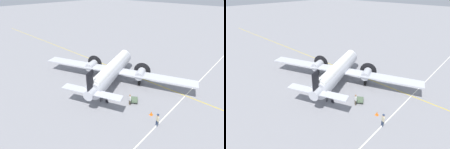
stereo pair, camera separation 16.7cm
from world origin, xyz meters
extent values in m
plane|color=gray|center=(0.00, 0.00, 0.00)|extent=(300.00, 300.00, 0.00)
cube|color=gold|center=(0.00, -4.92, 0.00)|extent=(120.00, 0.16, 0.01)
cube|color=silver|center=(-11.43, 0.00, 0.00)|extent=(0.16, 120.00, 0.01)
cylinder|color=silver|center=(0.00, 0.00, 2.40)|extent=(7.56, 14.51, 2.60)
cylinder|color=white|center=(0.00, 0.00, 3.11)|extent=(6.58, 13.58, 1.82)
sphere|color=silver|center=(2.56, -6.80, 2.40)|extent=(2.47, 2.47, 2.47)
cylinder|color=silver|center=(-2.56, 6.80, 2.53)|extent=(2.34, 3.16, 1.43)
cube|color=black|center=(-2.75, 7.30, 4.35)|extent=(0.69, 1.54, 2.99)
cube|color=silver|center=(-2.69, 7.13, 2.66)|extent=(8.85, 4.47, 0.10)
cube|color=silver|center=(0.38, -1.00, 2.07)|extent=(26.91, 11.99, 0.20)
cylinder|color=silver|center=(4.90, 0.44, 2.09)|extent=(2.21, 2.83, 1.43)
cylinder|color=black|center=(5.38, -0.83, 2.09)|extent=(2.82, 1.10, 3.00)
sphere|color=black|center=(5.42, -0.95, 2.09)|extent=(0.50, 0.50, 0.50)
cylinder|color=silver|center=(-3.97, -2.90, 2.09)|extent=(2.21, 2.83, 1.43)
cylinder|color=black|center=(-3.49, -4.18, 2.09)|extent=(2.82, 1.10, 3.00)
sphere|color=black|center=(-3.45, -4.29, 2.09)|extent=(0.50, 0.50, 0.50)
cylinder|color=#4C4C51|center=(4.81, 0.68, 1.04)|extent=(0.18, 0.18, 0.97)
cylinder|color=black|center=(4.81, 0.68, 0.55)|extent=(0.67, 1.14, 1.10)
cylinder|color=#4C4C51|center=(-4.06, -2.67, 1.04)|extent=(0.18, 0.18, 0.97)
cylinder|color=black|center=(-4.06, -2.67, 0.55)|extent=(0.67, 1.14, 1.10)
cylinder|color=#4C4C51|center=(2.00, -5.31, 0.79)|extent=(0.14, 0.14, 0.88)
cylinder|color=black|center=(2.00, -5.31, 0.35)|extent=(0.42, 0.72, 0.70)
cylinder|color=navy|center=(-11.31, 4.07, 0.43)|extent=(0.12, 0.12, 0.85)
cylinder|color=navy|center=(-11.53, 4.20, 0.43)|extent=(0.12, 0.12, 0.85)
cube|color=beige|center=(-11.42, 4.13, 1.17)|extent=(0.45, 0.38, 0.64)
sphere|color=tan|center=(-11.42, 4.13, 1.64)|extent=(0.28, 0.28, 0.28)
cylinder|color=beige|center=(-11.20, 4.01, 1.14)|extent=(0.10, 0.10, 0.61)
cylinder|color=beige|center=(-11.64, 4.26, 1.14)|extent=(0.10, 0.10, 0.61)
cube|color=black|center=(-11.47, 4.05, 1.25)|extent=(0.05, 0.03, 0.41)
cylinder|color=navy|center=(-11.42, 4.13, 1.76)|extent=(0.41, 0.41, 0.07)
cylinder|color=#473D2D|center=(-6.38, 3.05, 0.43)|extent=(0.12, 0.12, 0.85)
cylinder|color=#473D2D|center=(-6.17, 2.92, 0.43)|extent=(0.12, 0.12, 0.85)
cube|color=white|center=(-6.27, 2.99, 1.17)|extent=(0.45, 0.38, 0.64)
sphere|color=#8C6647|center=(-6.27, 2.99, 1.63)|extent=(0.28, 0.28, 0.28)
cylinder|color=white|center=(-6.49, 3.12, 1.14)|extent=(0.10, 0.10, 0.61)
cylinder|color=white|center=(-6.05, 2.85, 1.14)|extent=(0.10, 0.10, 0.61)
cylinder|color=#2D2D33|center=(-2.64, 5.38, 0.39)|extent=(0.11, 0.11, 0.79)
cylinder|color=#2D2D33|center=(-2.68, 5.15, 0.39)|extent=(0.11, 0.11, 0.79)
cube|color=silver|center=(-2.66, 5.27, 1.08)|extent=(0.25, 0.40, 0.59)
sphere|color=tan|center=(-2.66, 5.27, 1.51)|extent=(0.26, 0.26, 0.26)
cylinder|color=silver|center=(-2.61, 5.50, 1.05)|extent=(0.09, 0.09, 0.56)
cylinder|color=silver|center=(-2.71, 5.04, 1.05)|extent=(0.09, 0.09, 0.56)
cube|color=maroon|center=(-2.57, 5.25, 1.15)|extent=(0.02, 0.05, 0.38)
cube|color=#232328|center=(-3.43, 4.87, 0.23)|extent=(0.42, 0.15, 0.45)
cube|color=black|center=(-3.43, 4.87, 0.48)|extent=(0.15, 0.11, 0.02)
cube|color=#4C6047|center=(-6.27, 1.86, 0.30)|extent=(1.77, 1.94, 0.04)
cube|color=#4C6047|center=(-6.70, 2.52, 0.54)|extent=(0.90, 0.61, 0.04)
cylinder|color=#4C6047|center=(-6.29, 2.79, 0.43)|extent=(0.04, 0.04, 0.22)
cylinder|color=#4C6047|center=(-7.11, 2.25, 0.43)|extent=(0.04, 0.04, 0.22)
cylinder|color=black|center=(-5.58, 1.57, 0.14)|extent=(0.20, 0.27, 0.28)
cylinder|color=black|center=(-6.28, 1.11, 0.14)|extent=(0.20, 0.27, 0.28)
cylinder|color=black|center=(-6.26, 2.61, 0.14)|extent=(0.20, 0.27, 0.28)
cylinder|color=black|center=(-6.96, 2.15, 0.14)|extent=(0.20, 0.27, 0.28)
cube|color=orange|center=(-9.84, 2.80, 0.01)|extent=(0.43, 0.43, 0.03)
cone|color=orange|center=(-9.84, 2.80, 0.28)|extent=(0.36, 0.36, 0.57)
camera|label=1|loc=(-18.51, 20.10, 15.82)|focal=28.00mm
camera|label=2|loc=(-18.63, 19.98, 15.82)|focal=28.00mm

